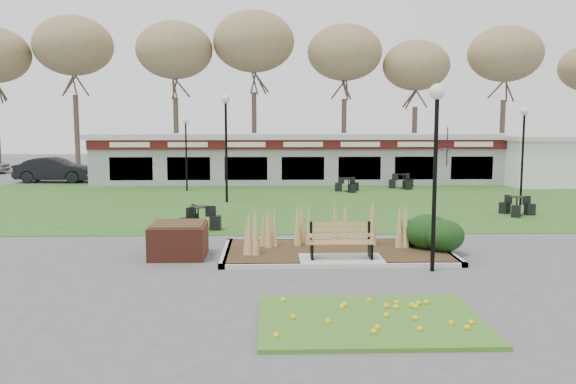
{
  "coord_description": "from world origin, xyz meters",
  "views": [
    {
      "loc": [
        -1.89,
        -15.58,
        3.81
      ],
      "look_at": [
        -1.35,
        2.0,
        1.67
      ],
      "focal_mm": 38.0,
      "sensor_mm": 36.0,
      "label": 1
    }
  ],
  "objects_px": {
    "service_hut": "(544,160)",
    "lamp_post_far_left": "(186,138)",
    "bistro_set_d": "(403,184)",
    "bistro_set_b": "(348,187)",
    "car_black": "(55,170)",
    "brick_planter": "(179,240)",
    "park_bench": "(341,240)",
    "bistro_set_a": "(198,222)",
    "lamp_post_mid_left": "(226,124)",
    "lamp_post_mid_right": "(524,134)",
    "patio_umbrella": "(447,161)",
    "bistro_set_c": "(517,209)",
    "lamp_post_near_left": "(436,136)",
    "food_pavilion": "(302,158)"
  },
  "relations": [
    {
      "from": "bistro_set_c",
      "to": "car_black",
      "type": "height_order",
      "value": "car_black"
    },
    {
      "from": "park_bench",
      "to": "service_hut",
      "type": "height_order",
      "value": "service_hut"
    },
    {
      "from": "bistro_set_c",
      "to": "food_pavilion",
      "type": "bearing_deg",
      "value": 122.7
    },
    {
      "from": "park_bench",
      "to": "bistro_set_a",
      "type": "relative_size",
      "value": 1.13
    },
    {
      "from": "lamp_post_near_left",
      "to": "lamp_post_mid_left",
      "type": "distance_m",
      "value": 14.0
    },
    {
      "from": "bistro_set_b",
      "to": "bistro_set_d",
      "type": "relative_size",
      "value": 0.91
    },
    {
      "from": "bistro_set_b",
      "to": "brick_planter",
      "type": "bearing_deg",
      "value": -114.22
    },
    {
      "from": "bistro_set_b",
      "to": "patio_umbrella",
      "type": "distance_m",
      "value": 6.34
    },
    {
      "from": "lamp_post_near_left",
      "to": "patio_umbrella",
      "type": "height_order",
      "value": "lamp_post_near_left"
    },
    {
      "from": "brick_planter",
      "to": "patio_umbrella",
      "type": "relative_size",
      "value": 0.67
    },
    {
      "from": "park_bench",
      "to": "bistro_set_b",
      "type": "bearing_deg",
      "value": 81.86
    },
    {
      "from": "food_pavilion",
      "to": "bistro_set_a",
      "type": "height_order",
      "value": "food_pavilion"
    },
    {
      "from": "brick_planter",
      "to": "food_pavilion",
      "type": "bearing_deg",
      "value": 76.94
    },
    {
      "from": "bistro_set_d",
      "to": "bistro_set_b",
      "type": "bearing_deg",
      "value": -157.41
    },
    {
      "from": "lamp_post_mid_left",
      "to": "lamp_post_far_left",
      "type": "height_order",
      "value": "lamp_post_mid_left"
    },
    {
      "from": "lamp_post_mid_left",
      "to": "lamp_post_far_left",
      "type": "distance_m",
      "value": 5.12
    },
    {
      "from": "brick_planter",
      "to": "lamp_post_near_left",
      "type": "height_order",
      "value": "lamp_post_near_left"
    },
    {
      "from": "service_hut",
      "to": "car_black",
      "type": "bearing_deg",
      "value": 173.92
    },
    {
      "from": "brick_planter",
      "to": "lamp_post_far_left",
      "type": "xyz_separation_m",
      "value": [
        -1.82,
        15.3,
        2.31
      ]
    },
    {
      "from": "food_pavilion",
      "to": "patio_umbrella",
      "type": "xyz_separation_m",
      "value": [
        8.0,
        -1.96,
        -0.06
      ]
    },
    {
      "from": "park_bench",
      "to": "car_black",
      "type": "height_order",
      "value": "car_black"
    },
    {
      "from": "brick_planter",
      "to": "bistro_set_a",
      "type": "height_order",
      "value": "brick_planter"
    },
    {
      "from": "park_bench",
      "to": "bistro_set_c",
      "type": "height_order",
      "value": "park_bench"
    },
    {
      "from": "bistro_set_a",
      "to": "lamp_post_mid_left",
      "type": "bearing_deg",
      "value": 85.85
    },
    {
      "from": "bistro_set_a",
      "to": "car_black",
      "type": "height_order",
      "value": "car_black"
    },
    {
      "from": "food_pavilion",
      "to": "lamp_post_mid_left",
      "type": "relative_size",
      "value": 5.06
    },
    {
      "from": "lamp_post_near_left",
      "to": "lamp_post_far_left",
      "type": "height_order",
      "value": "lamp_post_near_left"
    },
    {
      "from": "service_hut",
      "to": "bistro_set_b",
      "type": "height_order",
      "value": "service_hut"
    },
    {
      "from": "brick_planter",
      "to": "lamp_post_far_left",
      "type": "height_order",
      "value": "lamp_post_far_left"
    },
    {
      "from": "lamp_post_mid_left",
      "to": "car_black",
      "type": "bearing_deg",
      "value": 139.88
    },
    {
      "from": "lamp_post_mid_left",
      "to": "lamp_post_far_left",
      "type": "xyz_separation_m",
      "value": [
        -2.4,
        4.46,
        -0.76
      ]
    },
    {
      "from": "lamp_post_mid_left",
      "to": "lamp_post_mid_right",
      "type": "height_order",
      "value": "lamp_post_mid_left"
    },
    {
      "from": "lamp_post_near_left",
      "to": "bistro_set_b",
      "type": "relative_size",
      "value": 3.57
    },
    {
      "from": "bistro_set_a",
      "to": "bistro_set_b",
      "type": "distance_m",
      "value": 12.53
    },
    {
      "from": "park_bench",
      "to": "lamp_post_mid_left",
      "type": "relative_size",
      "value": 0.35
    },
    {
      "from": "park_bench",
      "to": "car_black",
      "type": "distance_m",
      "value": 25.42
    },
    {
      "from": "lamp_post_mid_left",
      "to": "bistro_set_a",
      "type": "height_order",
      "value": "lamp_post_mid_left"
    },
    {
      "from": "service_hut",
      "to": "bistro_set_d",
      "type": "xyz_separation_m",
      "value": [
        -8.15,
        -1.0,
        -1.17
      ]
    },
    {
      "from": "lamp_post_near_left",
      "to": "bistro_set_c",
      "type": "relative_size",
      "value": 3.36
    },
    {
      "from": "service_hut",
      "to": "patio_umbrella",
      "type": "bearing_deg",
      "value": 180.0
    },
    {
      "from": "service_hut",
      "to": "lamp_post_far_left",
      "type": "distance_m",
      "value": 19.84
    },
    {
      "from": "bistro_set_a",
      "to": "car_black",
      "type": "distance_m",
      "value": 19.07
    },
    {
      "from": "food_pavilion",
      "to": "park_bench",
      "type": "bearing_deg",
      "value": -90.0
    },
    {
      "from": "lamp_post_near_left",
      "to": "lamp_post_mid_right",
      "type": "height_order",
      "value": "lamp_post_near_left"
    },
    {
      "from": "bistro_set_a",
      "to": "bistro_set_d",
      "type": "xyz_separation_m",
      "value": [
        9.67,
        12.0,
        -0.01
      ]
    },
    {
      "from": "lamp_post_far_left",
      "to": "car_black",
      "type": "xyz_separation_m",
      "value": [
        -8.46,
        4.7,
        -2.04
      ]
    },
    {
      "from": "lamp_post_near_left",
      "to": "bistro_set_d",
      "type": "height_order",
      "value": "lamp_post_near_left"
    },
    {
      "from": "lamp_post_far_left",
      "to": "bistro_set_c",
      "type": "distance_m",
      "value": 16.62
    },
    {
      "from": "brick_planter",
      "to": "bistro_set_d",
      "type": "height_order",
      "value": "brick_planter"
    },
    {
      "from": "bistro_set_b",
      "to": "lamp_post_near_left",
      "type": "bearing_deg",
      "value": -90.09
    }
  ]
}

